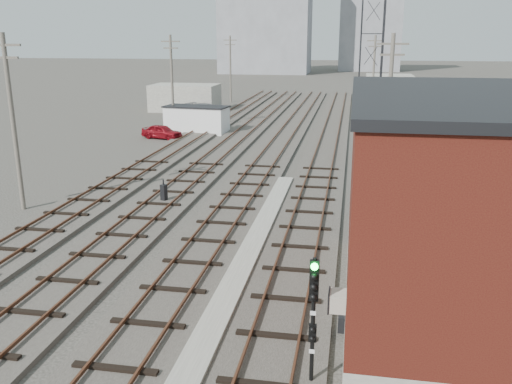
% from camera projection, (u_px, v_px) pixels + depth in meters
% --- Properties ---
extents(ground, '(320.00, 320.00, 0.00)m').
position_uv_depth(ground, '(315.00, 114.00, 64.43)').
color(ground, '#282621').
rests_on(ground, ground).
extents(track_right, '(3.20, 90.00, 0.39)m').
position_uv_depth(track_right, '(327.00, 148.00, 44.11)').
color(track_right, '#332D28').
rests_on(track_right, ground).
extents(track_mid_right, '(3.20, 90.00, 0.39)m').
position_uv_depth(track_mid_right, '(278.00, 146.00, 44.78)').
color(track_mid_right, '#332D28').
rests_on(track_mid_right, ground).
extents(track_mid_left, '(3.20, 90.00, 0.39)m').
position_uv_depth(track_mid_left, '(231.00, 144.00, 45.46)').
color(track_mid_left, '#332D28').
rests_on(track_mid_left, ground).
extents(track_left, '(3.20, 90.00, 0.39)m').
position_uv_depth(track_left, '(185.00, 143.00, 46.13)').
color(track_left, '#332D28').
rests_on(track_left, ground).
extents(platform_curb, '(0.90, 28.00, 0.26)m').
position_uv_depth(platform_curb, '(241.00, 271.00, 20.78)').
color(platform_curb, gray).
rests_on(platform_curb, ground).
extents(brick_building, '(6.54, 12.20, 7.22)m').
position_uv_depth(brick_building, '(449.00, 209.00, 16.74)').
color(brick_building, gray).
rests_on(brick_building, ground).
extents(lattice_tower, '(1.60, 1.60, 15.00)m').
position_uv_depth(lattice_tower, '(371.00, 56.00, 37.78)').
color(lattice_tower, black).
rests_on(lattice_tower, ground).
extents(utility_pole_left_a, '(1.80, 0.24, 9.00)m').
position_uv_depth(utility_pole_left_a, '(13.00, 119.00, 27.37)').
color(utility_pole_left_a, '#595147').
rests_on(utility_pole_left_a, ground).
extents(utility_pole_left_b, '(1.80, 0.24, 9.00)m').
position_uv_depth(utility_pole_left_b, '(172.00, 81.00, 51.03)').
color(utility_pole_left_b, '#595147').
rests_on(utility_pole_left_b, ground).
extents(utility_pole_left_c, '(1.80, 0.24, 9.00)m').
position_uv_depth(utility_pole_left_c, '(230.00, 67.00, 74.69)').
color(utility_pole_left_c, '#595147').
rests_on(utility_pole_left_c, ground).
extents(utility_pole_right_a, '(1.80, 0.24, 9.00)m').
position_uv_depth(utility_pole_right_a, '(389.00, 107.00, 31.73)').
color(utility_pole_right_a, '#595147').
rests_on(utility_pole_right_a, ground).
extents(utility_pole_right_b, '(1.80, 0.24, 9.00)m').
position_uv_depth(utility_pole_right_b, '(373.00, 74.00, 60.12)').
color(utility_pole_right_b, '#595147').
rests_on(utility_pole_right_b, ground).
extents(apartment_left, '(22.00, 14.00, 30.00)m').
position_uv_depth(apartment_left, '(266.00, 11.00, 134.33)').
color(apartment_left, gray).
rests_on(apartment_left, ground).
extents(apartment_right, '(16.00, 12.00, 26.00)m').
position_uv_depth(apartment_right, '(371.00, 21.00, 144.69)').
color(apartment_right, gray).
rests_on(apartment_right, ground).
extents(shed_left, '(8.00, 5.00, 3.20)m').
position_uv_depth(shed_left, '(185.00, 98.00, 66.70)').
color(shed_left, gray).
rests_on(shed_left, ground).
extents(shed_right, '(6.00, 6.00, 4.00)m').
position_uv_depth(shed_right, '(389.00, 90.00, 71.83)').
color(shed_right, gray).
rests_on(shed_right, ground).
extents(signal_mast, '(0.40, 0.40, 3.61)m').
position_uv_depth(signal_mast, '(313.00, 316.00, 13.51)').
color(signal_mast, gray).
rests_on(signal_mast, ground).
extents(switch_stand, '(0.37, 0.37, 1.26)m').
position_uv_depth(switch_stand, '(164.00, 193.00, 29.48)').
color(switch_stand, black).
rests_on(switch_stand, ground).
extents(site_trailer, '(6.29, 3.31, 2.53)m').
position_uv_depth(site_trailer, '(197.00, 119.00, 51.38)').
color(site_trailer, white).
rests_on(site_trailer, ground).
extents(car_red, '(3.97, 2.35, 1.27)m').
position_uv_depth(car_red, '(162.00, 132.00, 48.43)').
color(car_red, maroon).
rests_on(car_red, ground).
extents(car_silver, '(3.84, 1.51, 1.24)m').
position_uv_depth(car_silver, '(187.00, 121.00, 54.38)').
color(car_silver, '#9FA2A6').
rests_on(car_silver, ground).
extents(car_grey, '(5.48, 3.95, 1.47)m').
position_uv_depth(car_grey, '(207.00, 110.00, 61.99)').
color(car_grey, slate).
rests_on(car_grey, ground).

